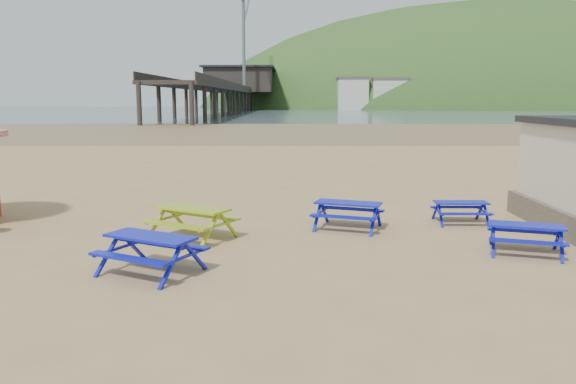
{
  "coord_description": "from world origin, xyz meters",
  "views": [
    {
      "loc": [
        -0.36,
        -14.56,
        3.66
      ],
      "look_at": [
        -0.44,
        1.5,
        1.0
      ],
      "focal_mm": 35.0,
      "sensor_mm": 36.0,
      "label": 1
    }
  ],
  "objects": [
    {
      "name": "picnic_table_blue_a",
      "position": [
        1.27,
        1.11,
        0.39
      ],
      "size": [
        2.23,
        2.01,
        0.78
      ],
      "rotation": [
        0.0,
        0.0,
        -0.33
      ],
      "color": "#0E0099",
      "rests_on": "ground"
    },
    {
      "name": "ground",
      "position": [
        0.0,
        0.0,
        0.0
      ],
      "size": [
        400.0,
        400.0,
        0.0
      ],
      "primitive_type": "plane",
      "color": "tan",
      "rests_on": "ground"
    },
    {
      "name": "wet_sand",
      "position": [
        0.0,
        55.0,
        0.0
      ],
      "size": [
        400.0,
        400.0,
        0.0
      ],
      "primitive_type": "plane",
      "color": "olive",
      "rests_on": "ground"
    },
    {
      "name": "pier",
      "position": [
        -17.99,
        178.23,
        5.46
      ],
      "size": [
        24.0,
        220.0,
        39.29
      ],
      "color": "black",
      "rests_on": "ground"
    },
    {
      "name": "picnic_table_blue_e",
      "position": [
        5.26,
        -1.48,
        0.36
      ],
      "size": [
        2.04,
        1.82,
        0.71
      ],
      "rotation": [
        0.0,
        0.0,
        -0.3
      ],
      "color": "#0E0099",
      "rests_on": "ground"
    },
    {
      "name": "picnic_table_blue_b",
      "position": [
        4.71,
        1.86,
        0.33
      ],
      "size": [
        1.57,
        1.27,
        0.65
      ],
      "rotation": [
        0.0,
        0.0,
        -0.01
      ],
      "color": "#0E0099",
      "rests_on": "ground"
    },
    {
      "name": "picnic_table_yellow",
      "position": [
        -2.97,
        -0.09,
        0.43
      ],
      "size": [
        2.57,
        2.42,
        0.85
      ],
      "rotation": [
        0.0,
        0.0,
        -0.52
      ],
      "color": "#85B014",
      "rests_on": "ground"
    },
    {
      "name": "picnic_table_blue_d",
      "position": [
        -3.32,
        -3.07,
        0.41
      ],
      "size": [
        2.47,
        2.31,
        0.82
      ],
      "rotation": [
        0.0,
        0.0,
        -0.47
      ],
      "color": "#0E0099",
      "rests_on": "ground"
    },
    {
      "name": "headland_town",
      "position": [
        90.0,
        229.68,
        -9.91
      ],
      "size": [
        264.0,
        144.0,
        108.0
      ],
      "color": "#2D4C1E",
      "rests_on": "ground"
    },
    {
      "name": "sea",
      "position": [
        0.0,
        170.0,
        0.01
      ],
      "size": [
        400.0,
        400.0,
        0.0
      ],
      "primitive_type": "plane",
      "color": "#42535F",
      "rests_on": "ground"
    }
  ]
}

